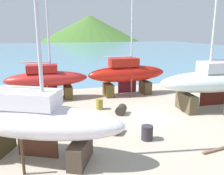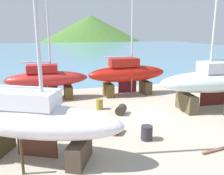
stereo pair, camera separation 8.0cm
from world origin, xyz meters
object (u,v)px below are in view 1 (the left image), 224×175
at_px(sailboat_mid_port, 214,81).
at_px(barrel_ochre, 147,133).
at_px(sailboat_small_center, 47,79).
at_px(barrel_by_slipway, 99,104).
at_px(barrel_tipped_center, 121,110).
at_px(sailboat_far_slipway, 35,120).
at_px(barrel_rust_near, 115,129).
at_px(sailboat_large_starboard, 127,74).

relative_size(sailboat_mid_port, barrel_ochre, 16.52).
bearing_deg(sailboat_small_center, sailboat_mid_port, -26.67).
xyz_separation_m(barrel_by_slipway, barrel_ochre, (1.33, -5.84, -0.00)).
height_order(sailboat_small_center, barrel_tipped_center, sailboat_small_center).
bearing_deg(barrel_ochre, barrel_by_slipway, 102.88).
height_order(sailboat_far_slipway, sailboat_small_center, sailboat_far_slipway).
bearing_deg(barrel_by_slipway, sailboat_far_slipway, -125.47).
relative_size(sailboat_far_slipway, barrel_tipped_center, 15.90).
distance_m(sailboat_mid_port, barrel_rust_near, 8.98).
height_order(sailboat_mid_port, barrel_tipped_center, sailboat_mid_port).
height_order(barrel_rust_near, barrel_tipped_center, barrel_tipped_center).
bearing_deg(barrel_rust_near, barrel_ochre, -41.61).
bearing_deg(sailboat_mid_port, barrel_tipped_center, -2.27).
relative_size(sailboat_large_starboard, barrel_rust_near, 13.52).
relative_size(sailboat_small_center, barrel_ochre, 13.88).
height_order(barrel_rust_near, barrel_by_slipway, barrel_by_slipway).
height_order(sailboat_large_starboard, barrel_ochre, sailboat_large_starboard).
bearing_deg(barrel_rust_near, sailboat_mid_port, 14.92).
bearing_deg(barrel_rust_near, barrel_by_slipway, 88.69).
xyz_separation_m(sailboat_mid_port, sailboat_small_center, (-12.15, 6.24, -0.36)).
bearing_deg(sailboat_mid_port, barrel_ochre, 30.74).
bearing_deg(sailboat_small_center, barrel_rust_near, -66.18).
xyz_separation_m(sailboat_far_slipway, barrel_tipped_center, (5.70, 4.74, -1.59)).
bearing_deg(barrel_ochre, sailboat_mid_port, 26.67).
xyz_separation_m(barrel_by_slipway, barrel_tipped_center, (1.25, -1.51, -0.08)).
bearing_deg(sailboat_far_slipway, barrel_rust_near, 47.30).
xyz_separation_m(barrel_rust_near, barrel_by_slipway, (0.10, 4.56, 0.12)).
bearing_deg(sailboat_large_starboard, sailboat_mid_port, -50.76).
xyz_separation_m(sailboat_far_slipway, sailboat_mid_port, (12.83, 3.94, 0.24)).
height_order(sailboat_small_center, sailboat_large_starboard, sailboat_large_starboard).
xyz_separation_m(sailboat_large_starboard, barrel_ochre, (-2.14, -9.33, -1.60)).
height_order(sailboat_mid_port, sailboat_small_center, sailboat_mid_port).
xyz_separation_m(sailboat_small_center, barrel_ochre, (5.10, -9.78, -1.40)).
height_order(barrel_by_slipway, barrel_ochre, barrel_by_slipway).
distance_m(sailboat_small_center, barrel_ochre, 11.12).
xyz_separation_m(sailboat_far_slipway, barrel_ochre, (5.78, 0.40, -1.52)).
bearing_deg(sailboat_mid_port, sailboat_small_center, -23.10).
relative_size(sailboat_far_slipway, sailboat_mid_port, 1.09).
xyz_separation_m(sailboat_mid_port, sailboat_large_starboard, (-4.91, 5.79, -0.16)).
height_order(sailboat_far_slipway, barrel_ochre, sailboat_far_slipway).
height_order(sailboat_small_center, barrel_by_slipway, sailboat_small_center).
xyz_separation_m(sailboat_small_center, barrel_by_slipway, (3.77, -3.94, -1.40)).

